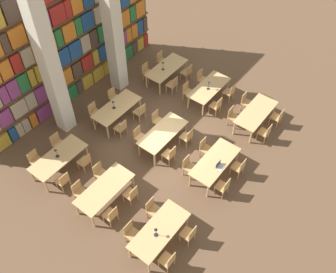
{
  "coord_description": "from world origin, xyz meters",
  "views": [
    {
      "loc": [
        -7.55,
        -6.07,
        11.45
      ],
      "look_at": [
        0.0,
        -0.24,
        0.67
      ],
      "focal_mm": 40.0,
      "sensor_mm": 36.0,
      "label": 1
    }
  ],
  "objects_px": {
    "reading_table_3": "(105,190)",
    "desk_lamp_2": "(56,152)",
    "chair_11": "(246,102)",
    "desk_lamp_4": "(163,64)",
    "chair_30": "(140,112)",
    "chair_9": "(233,116)",
    "pillar_center": "(113,29)",
    "chair_18": "(187,137)",
    "desk_lamp_3": "(113,103)",
    "chair_12": "(111,215)",
    "chair_25": "(36,160)",
    "chair_1": "(131,233)",
    "chair_26": "(85,162)",
    "reading_table_8": "(167,69)",
    "chair_28": "(121,128)",
    "chair_23": "(202,78)",
    "chair_8": "(265,132)",
    "reading_table_0": "(159,231)",
    "chair_15": "(100,173)",
    "chair_22": "(230,92)",
    "chair_3": "(153,209)",
    "reading_table_7": "(117,108)",
    "reading_table_2": "(256,113)",
    "chair_0": "(168,260)",
    "reading_table_5": "(209,88)",
    "chair_5": "(189,166)",
    "chair_16": "(170,154)",
    "chair_7": "(205,148)",
    "chair_31": "(114,97)",
    "chair_2": "(189,234)",
    "chair_10": "(278,117)",
    "chair_33": "(147,71)",
    "chair_29": "(95,112)",
    "chair_4": "(223,187)",
    "laptop": "(220,166)",
    "chair_21": "(188,91)",
    "chair_17": "(140,136)",
    "chair_35": "(162,60)",
    "chair_19": "(157,120)"
  },
  "relations": [
    {
      "from": "chair_8",
      "to": "reading_table_0",
      "type": "bearing_deg",
      "value": 174.32
    },
    {
      "from": "chair_17",
      "to": "chair_35",
      "type": "distance_m",
      "value": 4.95
    },
    {
      "from": "chair_0",
      "to": "reading_table_5",
      "type": "xyz_separation_m",
      "value": [
        7.15,
        3.27,
        0.2
      ]
    },
    {
      "from": "reading_table_3",
      "to": "desk_lamp_2",
      "type": "relative_size",
      "value": 5.28
    },
    {
      "from": "reading_table_0",
      "to": "chair_15",
      "type": "height_order",
      "value": "chair_15"
    },
    {
      "from": "chair_25",
      "to": "chair_33",
      "type": "height_order",
      "value": "same"
    },
    {
      "from": "chair_0",
      "to": "chair_31",
      "type": "height_order",
      "value": "same"
    },
    {
      "from": "chair_30",
      "to": "chair_9",
      "type": "bearing_deg",
      "value": -56.04
    },
    {
      "from": "chair_22",
      "to": "reading_table_8",
      "type": "height_order",
      "value": "chair_22"
    },
    {
      "from": "chair_12",
      "to": "chair_3",
      "type": "bearing_deg",
      "value": -42.97
    },
    {
      "from": "chair_11",
      "to": "desk_lamp_4",
      "type": "xyz_separation_m",
      "value": [
        -0.73,
        3.94,
        0.57
      ]
    },
    {
      "from": "chair_2",
      "to": "chair_3",
      "type": "xyz_separation_m",
      "value": [
        0.0,
        1.5,
        0.0
      ]
    },
    {
      "from": "desk_lamp_3",
      "to": "chair_15",
      "type": "bearing_deg",
      "value": -146.68
    },
    {
      "from": "chair_1",
      "to": "chair_28",
      "type": "bearing_deg",
      "value": -133.7
    },
    {
      "from": "reading_table_2",
      "to": "reading_table_3",
      "type": "xyz_separation_m",
      "value": [
        -6.46,
        2.29,
        0.0
      ]
    },
    {
      "from": "chair_3",
      "to": "chair_5",
      "type": "relative_size",
      "value": 1.0
    },
    {
      "from": "chair_0",
      "to": "chair_2",
      "type": "relative_size",
      "value": 1.0
    },
    {
      "from": "chair_1",
      "to": "desk_lamp_3",
      "type": "relative_size",
      "value": 2.2
    },
    {
      "from": "chair_7",
      "to": "chair_31",
      "type": "distance_m",
      "value": 4.74
    },
    {
      "from": "chair_2",
      "to": "chair_10",
      "type": "distance_m",
      "value": 6.49
    },
    {
      "from": "chair_7",
      "to": "chair_8",
      "type": "relative_size",
      "value": 1.0
    },
    {
      "from": "chair_29",
      "to": "chair_31",
      "type": "xyz_separation_m",
      "value": [
        1.17,
        0.0,
        0.0
      ]
    },
    {
      "from": "chair_3",
      "to": "chair_5",
      "type": "height_order",
      "value": "same"
    },
    {
      "from": "chair_23",
      "to": "desk_lamp_2",
      "type": "distance_m",
      "value": 7.34
    },
    {
      "from": "chair_15",
      "to": "desk_lamp_2",
      "type": "distance_m",
      "value": 1.77
    },
    {
      "from": "chair_26",
      "to": "reading_table_8",
      "type": "relative_size",
      "value": 0.4
    },
    {
      "from": "chair_9",
      "to": "chair_23",
      "type": "relative_size",
      "value": 1.0
    },
    {
      "from": "chair_2",
      "to": "chair_16",
      "type": "relative_size",
      "value": 1.0
    },
    {
      "from": "reading_table_7",
      "to": "reading_table_2",
      "type": "bearing_deg",
      "value": -55.12
    },
    {
      "from": "reading_table_5",
      "to": "chair_21",
      "type": "height_order",
      "value": "chair_21"
    },
    {
      "from": "chair_8",
      "to": "chair_33",
      "type": "distance_m",
      "value": 6.16
    },
    {
      "from": "chair_12",
      "to": "chair_25",
      "type": "distance_m",
      "value": 3.8
    },
    {
      "from": "desk_lamp_3",
      "to": "desk_lamp_4",
      "type": "xyz_separation_m",
      "value": [
        3.2,
        -0.04,
        0.03
      ]
    },
    {
      "from": "chair_3",
      "to": "reading_table_8",
      "type": "xyz_separation_m",
      "value": [
        5.99,
        4.06,
        0.2
      ]
    },
    {
      "from": "chair_3",
      "to": "chair_25",
      "type": "relative_size",
      "value": 1.0
    },
    {
      "from": "laptop",
      "to": "chair_30",
      "type": "relative_size",
      "value": 0.37
    },
    {
      "from": "chair_10",
      "to": "chair_21",
      "type": "distance_m",
      "value": 3.99
    },
    {
      "from": "chair_4",
      "to": "laptop",
      "type": "bearing_deg",
      "value": 45.82
    },
    {
      "from": "pillar_center",
      "to": "chair_18",
      "type": "bearing_deg",
      "value": -102.83
    },
    {
      "from": "reading_table_3",
      "to": "desk_lamp_3",
      "type": "relative_size",
      "value": 5.47
    },
    {
      "from": "chair_16",
      "to": "chair_23",
      "type": "distance_m",
      "value": 4.67
    },
    {
      "from": "reading_table_0",
      "to": "chair_19",
      "type": "distance_m",
      "value": 5.07
    },
    {
      "from": "chair_16",
      "to": "chair_17",
      "type": "height_order",
      "value": "same"
    },
    {
      "from": "reading_table_0",
      "to": "chair_35",
      "type": "distance_m",
      "value": 9.06
    },
    {
      "from": "reading_table_0",
      "to": "chair_9",
      "type": "xyz_separation_m",
      "value": [
        5.99,
        0.9,
        -0.2
      ]
    },
    {
      "from": "chair_12",
      "to": "desk_lamp_3",
      "type": "distance_m",
      "value": 4.83
    },
    {
      "from": "reading_table_0",
      "to": "reading_table_5",
      "type": "bearing_deg",
      "value": 20.81
    },
    {
      "from": "chair_1",
      "to": "chair_2",
      "type": "distance_m",
      "value": 1.86
    },
    {
      "from": "reading_table_8",
      "to": "chair_25",
      "type": "bearing_deg",
      "value": 174.4
    },
    {
      "from": "chair_10",
      "to": "reading_table_5",
      "type": "height_order",
      "value": "chair_10"
    }
  ]
}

